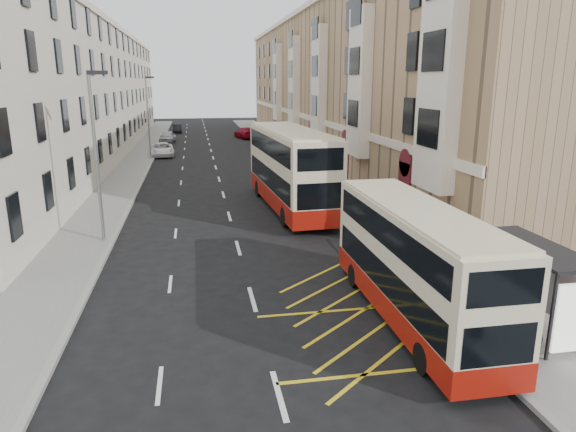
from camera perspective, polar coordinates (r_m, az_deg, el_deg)
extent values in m
plane|color=black|center=(15.38, -2.25, -15.17)|extent=(200.00, 200.00, 0.00)
cube|color=slate|center=(44.96, 2.46, 5.01)|extent=(4.00, 120.00, 0.15)
cube|color=slate|center=(44.24, -17.58, 4.18)|extent=(3.00, 120.00, 0.15)
cube|color=gray|center=(44.56, -0.06, 4.94)|extent=(0.25, 120.00, 0.15)
cube|color=gray|center=(44.07, -15.64, 4.28)|extent=(0.25, 120.00, 0.15)
cube|color=tan|center=(61.07, 5.86, 14.52)|extent=(10.00, 79.00, 15.00)
cube|color=white|center=(59.99, 1.06, 11.24)|extent=(0.18, 79.00, 0.50)
cube|color=white|center=(60.31, 1.04, 21.73)|extent=(0.40, 79.00, 0.50)
cube|color=white|center=(25.89, 16.46, 13.79)|extent=(0.80, 3.20, 10.00)
cube|color=white|center=(37.03, 7.98, 14.35)|extent=(0.80, 3.20, 10.00)
cube|color=white|center=(48.58, 3.45, 14.53)|extent=(0.80, 3.20, 10.00)
cube|color=white|center=(60.31, 0.67, 14.59)|extent=(0.80, 3.20, 10.00)
cube|color=white|center=(72.13, -1.20, 14.61)|extent=(0.80, 3.20, 10.00)
cube|color=#5B151E|center=(30.24, 12.82, 2.99)|extent=(0.20, 1.60, 3.00)
cube|color=#5B151E|center=(41.37, 6.36, 6.36)|extent=(0.20, 1.60, 3.00)
cube|color=#5B151E|center=(52.88, 2.64, 8.25)|extent=(0.20, 1.60, 3.00)
cube|color=#5B151E|center=(64.57, 0.24, 9.45)|extent=(0.20, 1.60, 3.00)
cube|color=#5B151E|center=(76.36, -1.43, 10.26)|extent=(0.20, 1.60, 3.00)
cube|color=silver|center=(59.88, -22.12, 12.58)|extent=(9.00, 79.00, 13.00)
cube|color=white|center=(59.39, -18.23, 19.21)|extent=(0.30, 79.00, 0.50)
cube|color=black|center=(15.95, 27.26, -9.95)|extent=(0.08, 0.08, 2.60)
cube|color=black|center=(18.84, 20.33, -5.49)|extent=(0.08, 0.08, 2.60)
cube|color=black|center=(19.51, 23.59, -5.13)|extent=(0.08, 0.08, 2.60)
cube|color=black|center=(17.28, 25.72, -3.14)|extent=(1.65, 4.25, 0.10)
cube|color=#94A0A6|center=(18.05, 27.02, -6.66)|extent=(0.04, 3.60, 1.95)
cube|color=white|center=(16.32, 29.15, -9.84)|extent=(1.19, 0.12, 2.00)
cube|color=black|center=(18.60, 24.52, -9.00)|extent=(0.35, 1.60, 0.06)
cylinder|color=red|center=(19.00, 15.77, -7.52)|extent=(0.06, 0.06, 1.00)
cylinder|color=red|center=(21.77, 12.07, -4.41)|extent=(0.06, 0.06, 1.00)
cylinder|color=red|center=(24.65, 9.24, -1.99)|extent=(0.06, 0.06, 1.00)
cube|color=red|center=(21.62, 12.14, -3.20)|extent=(0.05, 6.50, 0.06)
cube|color=red|center=(21.75, 12.08, -4.28)|extent=(0.05, 6.50, 0.06)
cylinder|color=gray|center=(25.87, -20.54, 6.00)|extent=(0.16, 0.16, 8.00)
cube|color=black|center=(25.56, -20.44, 14.71)|extent=(0.90, 0.18, 0.18)
cylinder|color=gray|center=(55.51, -15.29, 10.61)|extent=(0.16, 0.16, 8.00)
cube|color=black|center=(55.37, -15.15, 14.66)|extent=(0.90, 0.18, 0.18)
cube|color=beige|center=(17.08, 13.89, -4.92)|extent=(2.21, 9.69, 3.48)
cube|color=maroon|center=(17.57, 13.62, -9.05)|extent=(2.24, 9.72, 0.79)
cube|color=black|center=(17.22, 13.80, -6.23)|extent=(2.24, 8.92, 0.97)
cube|color=black|center=(16.75, 14.12, -1.44)|extent=(2.24, 8.92, 0.88)
cube|color=beige|center=(16.58, 14.27, 0.87)|extent=(2.12, 9.30, 0.11)
cube|color=black|center=(21.46, 8.65, -1.65)|extent=(1.87, 0.07, 1.15)
cube|color=black|center=(21.03, 8.84, 3.08)|extent=(1.54, 0.07, 0.40)
cube|color=black|center=(13.35, 22.36, -13.15)|extent=(1.87, 0.07, 1.06)
cylinder|color=black|center=(20.00, 7.38, -6.57)|extent=(0.25, 0.88, 0.88)
cylinder|color=black|center=(20.67, 12.68, -6.10)|extent=(0.25, 0.88, 0.88)
cylinder|color=black|center=(14.79, 14.84, -15.06)|extent=(0.25, 0.88, 0.88)
cylinder|color=black|center=(15.68, 21.65, -13.85)|extent=(0.25, 0.88, 0.88)
cube|color=beige|center=(31.33, 0.27, 5.42)|extent=(3.50, 12.41, 4.40)
cube|color=maroon|center=(31.65, 0.27, 2.38)|extent=(3.54, 12.44, 1.00)
cube|color=black|center=(31.42, 0.27, 4.47)|extent=(3.49, 11.43, 1.23)
cube|color=black|center=(31.13, 0.28, 7.90)|extent=(3.49, 11.43, 1.11)
cube|color=beige|center=(31.04, 0.28, 9.52)|extent=(3.36, 11.91, 0.13)
cube|color=black|center=(37.29, -2.00, 6.18)|extent=(2.37, 0.23, 1.45)
cube|color=black|center=(37.01, -2.04, 9.68)|extent=(1.95, 0.20, 0.50)
cube|color=black|center=(25.63, 3.56, 2.21)|extent=(2.37, 0.23, 1.34)
cylinder|color=black|center=(35.21, -3.27, 3.07)|extent=(0.38, 1.13, 1.11)
cylinder|color=black|center=(35.74, 0.71, 3.27)|extent=(0.38, 1.13, 1.11)
cylinder|color=black|center=(27.73, -0.31, -0.11)|extent=(0.38, 1.13, 1.11)
cylinder|color=black|center=(28.40, 4.65, 0.20)|extent=(0.38, 1.13, 1.11)
imported|color=black|center=(16.09, 25.69, -11.30)|extent=(0.63, 0.41, 1.71)
imported|color=black|center=(21.49, 22.67, -4.74)|extent=(0.87, 0.74, 1.54)
imported|color=black|center=(21.51, 17.58, -4.23)|extent=(0.94, 0.88, 1.56)
imported|color=white|center=(56.05, -13.80, 7.18)|extent=(2.67, 5.17, 1.39)
imported|color=#A2A3AA|center=(67.96, -13.26, 8.52)|extent=(2.18, 4.55, 1.50)
imported|color=black|center=(81.86, -12.23, 9.50)|extent=(1.49, 3.93, 1.28)
imported|color=maroon|center=(72.03, -4.73, 9.21)|extent=(3.11, 5.63, 1.55)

